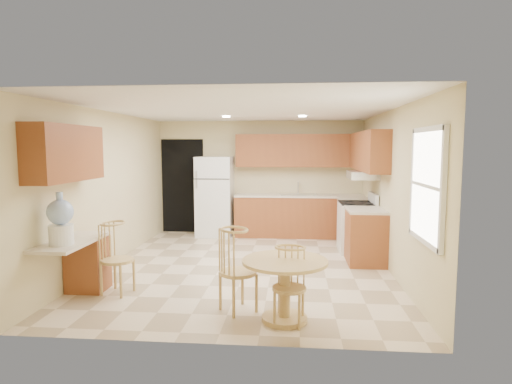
# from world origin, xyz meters

# --- Properties ---
(floor) EXTENTS (5.50, 5.50, 0.00)m
(floor) POSITION_xyz_m (0.00, 0.00, 0.00)
(floor) COLOR beige
(floor) RESTS_ON ground
(ceiling) EXTENTS (4.50, 5.50, 0.02)m
(ceiling) POSITION_xyz_m (0.00, 0.00, 2.50)
(ceiling) COLOR white
(ceiling) RESTS_ON wall_back
(wall_back) EXTENTS (4.50, 0.02, 2.50)m
(wall_back) POSITION_xyz_m (0.00, 2.75, 1.25)
(wall_back) COLOR beige
(wall_back) RESTS_ON floor
(wall_front) EXTENTS (4.50, 0.02, 2.50)m
(wall_front) POSITION_xyz_m (0.00, -2.75, 1.25)
(wall_front) COLOR beige
(wall_front) RESTS_ON floor
(wall_left) EXTENTS (0.02, 5.50, 2.50)m
(wall_left) POSITION_xyz_m (-2.25, 0.00, 1.25)
(wall_left) COLOR beige
(wall_left) RESTS_ON floor
(wall_right) EXTENTS (0.02, 5.50, 2.50)m
(wall_right) POSITION_xyz_m (2.25, 0.00, 1.25)
(wall_right) COLOR beige
(wall_right) RESTS_ON floor
(doorway) EXTENTS (0.90, 0.02, 2.10)m
(doorway) POSITION_xyz_m (-1.75, 2.73, 1.05)
(doorway) COLOR black
(doorway) RESTS_ON floor
(base_cab_back) EXTENTS (2.75, 0.60, 0.87)m
(base_cab_back) POSITION_xyz_m (0.88, 2.45, 0.43)
(base_cab_back) COLOR brown
(base_cab_back) RESTS_ON floor
(counter_back) EXTENTS (2.75, 0.63, 0.04)m
(counter_back) POSITION_xyz_m (0.88, 2.45, 0.89)
(counter_back) COLOR beige
(counter_back) RESTS_ON base_cab_back
(base_cab_right_a) EXTENTS (0.60, 0.59, 0.87)m
(base_cab_right_a) POSITION_xyz_m (1.95, 1.85, 0.43)
(base_cab_right_a) COLOR brown
(base_cab_right_a) RESTS_ON floor
(counter_right_a) EXTENTS (0.63, 0.59, 0.04)m
(counter_right_a) POSITION_xyz_m (1.95, 1.85, 0.89)
(counter_right_a) COLOR beige
(counter_right_a) RESTS_ON base_cab_right_a
(base_cab_right_b) EXTENTS (0.60, 0.80, 0.87)m
(base_cab_right_b) POSITION_xyz_m (1.95, 0.40, 0.43)
(base_cab_right_b) COLOR brown
(base_cab_right_b) RESTS_ON floor
(counter_right_b) EXTENTS (0.63, 0.80, 0.04)m
(counter_right_b) POSITION_xyz_m (1.95, 0.40, 0.89)
(counter_right_b) COLOR beige
(counter_right_b) RESTS_ON base_cab_right_b
(upper_cab_back) EXTENTS (2.75, 0.33, 0.70)m
(upper_cab_back) POSITION_xyz_m (0.88, 2.58, 1.85)
(upper_cab_back) COLOR brown
(upper_cab_back) RESTS_ON wall_back
(upper_cab_right) EXTENTS (0.33, 2.42, 0.70)m
(upper_cab_right) POSITION_xyz_m (2.08, 1.21, 1.85)
(upper_cab_right) COLOR brown
(upper_cab_right) RESTS_ON wall_right
(upper_cab_left) EXTENTS (0.33, 1.40, 0.70)m
(upper_cab_left) POSITION_xyz_m (-2.08, -1.60, 1.85)
(upper_cab_left) COLOR brown
(upper_cab_left) RESTS_ON wall_left
(sink) EXTENTS (0.78, 0.44, 0.01)m
(sink) POSITION_xyz_m (0.85, 2.45, 0.91)
(sink) COLOR silver
(sink) RESTS_ON counter_back
(range_hood) EXTENTS (0.50, 0.76, 0.14)m
(range_hood) POSITION_xyz_m (2.00, 1.18, 1.42)
(range_hood) COLOR silver
(range_hood) RESTS_ON upper_cab_right
(desk_pedestal) EXTENTS (0.48, 0.42, 0.72)m
(desk_pedestal) POSITION_xyz_m (-2.00, -1.32, 0.36)
(desk_pedestal) COLOR brown
(desk_pedestal) RESTS_ON floor
(desk_top) EXTENTS (0.50, 1.20, 0.04)m
(desk_top) POSITION_xyz_m (-2.00, -1.70, 0.75)
(desk_top) COLOR beige
(desk_top) RESTS_ON desk_pedestal
(window) EXTENTS (0.06, 1.12, 1.30)m
(window) POSITION_xyz_m (2.23, -1.85, 1.50)
(window) COLOR white
(window) RESTS_ON wall_right
(can_light_a) EXTENTS (0.14, 0.14, 0.02)m
(can_light_a) POSITION_xyz_m (-0.50, 1.20, 2.48)
(can_light_a) COLOR white
(can_light_a) RESTS_ON ceiling
(can_light_b) EXTENTS (0.14, 0.14, 0.02)m
(can_light_b) POSITION_xyz_m (0.90, 1.20, 2.48)
(can_light_b) COLOR white
(can_light_b) RESTS_ON ceiling
(refrigerator) EXTENTS (0.76, 0.74, 1.72)m
(refrigerator) POSITION_xyz_m (-0.95, 2.40, 0.86)
(refrigerator) COLOR white
(refrigerator) RESTS_ON floor
(stove) EXTENTS (0.65, 0.76, 1.09)m
(stove) POSITION_xyz_m (1.92, 1.18, 0.47)
(stove) COLOR white
(stove) RESTS_ON floor
(dining_table) EXTENTS (0.94, 0.94, 0.70)m
(dining_table) POSITION_xyz_m (0.66, -2.13, 0.46)
(dining_table) COLOR tan
(dining_table) RESTS_ON floor
(chair_table_a) EXTENTS (0.43, 0.54, 0.98)m
(chair_table_a) POSITION_xyz_m (0.11, -1.97, 0.60)
(chair_table_a) COLOR tan
(chair_table_a) RESTS_ON floor
(chair_table_b) EXTENTS (0.37, 0.38, 0.84)m
(chair_table_b) POSITION_xyz_m (0.71, -2.28, 0.51)
(chair_table_b) COLOR tan
(chair_table_b) RESTS_ON floor
(chair_desk) EXTENTS (0.41, 0.54, 0.94)m
(chair_desk) POSITION_xyz_m (-1.55, -1.50, 0.57)
(chair_desk) COLOR tan
(chair_desk) RESTS_ON floor
(water_crock) EXTENTS (0.30, 0.30, 0.63)m
(water_crock) POSITION_xyz_m (-2.00, -1.94, 1.05)
(water_crock) COLOR white
(water_crock) RESTS_ON desk_top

